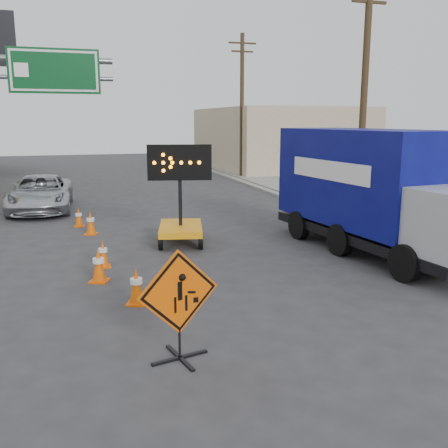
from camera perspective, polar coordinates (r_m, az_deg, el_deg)
name	(u,v)px	position (r m, az deg, el deg)	size (l,w,h in m)	color
ground	(256,359)	(8.23, 3.71, -15.19)	(100.00, 100.00, 0.00)	#2D2D30
curb_right	(286,198)	(24.24, 7.14, 3.02)	(0.40, 60.00, 0.12)	gray
sidewalk_right	(329,195)	(25.26, 11.92, 3.25)	(4.00, 60.00, 0.15)	gray
building_right_far	(277,138)	(40.05, 6.06, 9.72)	(10.00, 14.00, 4.60)	#C6B68F
highway_gantry	(25,89)	(24.90, -21.82, 14.09)	(6.18, 0.38, 6.90)	slate
utility_pole_near	(364,94)	(19.94, 15.71, 14.13)	(1.80, 0.26, 9.00)	#42321C
utility_pole_far	(242,104)	(32.64, 2.06, 13.50)	(1.80, 0.26, 9.00)	#42321C
construction_sign	(179,303)	(7.88, -5.19, -8.93)	(1.34, 0.95, 1.81)	black
arrow_board	(181,222)	(15.29, -4.98, 0.23)	(1.89, 2.35, 3.02)	orange
pickup_truck	(41,193)	(22.17, -20.23, 3.32)	(2.43, 5.27, 1.47)	#B8BCC0
box_truck	(373,198)	(14.71, 16.69, 2.88)	(2.93, 7.51, 3.47)	black
cone_a	(136,286)	(10.48, -9.98, -6.97)	(0.52, 0.52, 0.78)	#E65504
cone_b	(99,265)	(12.06, -14.14, -4.56)	(0.54, 0.54, 0.81)	#E65504
cone_c	(103,254)	(13.21, -13.66, -3.32)	(0.37, 0.37, 0.72)	#E65504
cone_d	(91,223)	(17.08, -15.01, 0.14)	(0.51, 0.51, 0.79)	#E65504
cone_e	(79,217)	(18.45, -16.27, 0.76)	(0.37, 0.37, 0.69)	#E65504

